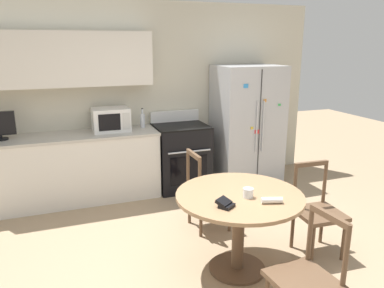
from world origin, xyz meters
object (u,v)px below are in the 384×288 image
oven_range (181,156)px  dining_chair_near (306,279)px  counter_bottle (143,120)px  candle_glass (248,193)px  microwave (111,119)px  countertop_tv (0,125)px  dining_chair_right (317,212)px  dining_chair_far (207,192)px  refrigerator (247,124)px  wallet (225,204)px

oven_range → dining_chair_near: oven_range is taller
counter_bottle → candle_glass: bearing=-81.2°
microwave → counter_bottle: 0.45m
candle_glass → countertop_tv: bearing=133.0°
counter_bottle → dining_chair_right: counter_bottle is taller
microwave → dining_chair_far: size_ratio=0.53×
refrigerator → dining_chair_near: refrigerator is taller
wallet → countertop_tv: bearing=127.9°
dining_chair_far → dining_chair_near: bearing=0.4°
countertop_tv → candle_glass: bearing=-47.0°
counter_bottle → candle_glass: counter_bottle is taller
counter_bottle → refrigerator: bearing=-6.6°
refrigerator → dining_chair_right: bearing=-99.1°
refrigerator → dining_chair_far: size_ratio=1.92×
dining_chair_near → candle_glass: bearing=0.2°
refrigerator → dining_chair_far: bearing=-132.9°
oven_range → microwave: 1.12m
countertop_tv → dining_chair_near: bearing=-54.4°
dining_chair_near → candle_glass: dining_chair_near is taller
refrigerator → wallet: size_ratio=10.05×
countertop_tv → dining_chair_far: bearing=-31.8°
dining_chair_near → dining_chair_right: (0.77, 0.86, 0.00)m
dining_chair_right → candle_glass: 0.91m
refrigerator → countertop_tv: 3.31m
dining_chair_near → dining_chair_right: 1.16m
countertop_tv → candle_glass: (2.13, -2.28, -0.30)m
dining_chair_near → candle_glass: size_ratio=10.28×
countertop_tv → wallet: 3.05m
countertop_tv → counter_bottle: 1.77m
oven_range → dining_chair_far: size_ratio=1.20×
dining_chair_near → wallet: bearing=22.3°
countertop_tv → refrigerator: bearing=-1.5°
dining_chair_far → dining_chair_near: size_ratio=1.00×
refrigerator → countertop_tv: size_ratio=4.90×
countertop_tv → microwave: bearing=1.7°
dining_chair_near → wallet: 0.81m
microwave → countertop_tv: size_ratio=1.35×
counter_bottle → wallet: (0.10, -2.48, -0.22)m
counter_bottle → dining_chair_far: counter_bottle is taller
candle_glass → refrigerator: bearing=62.0°
oven_range → dining_chair_right: 2.25m
oven_range → candle_glass: (-0.15, -2.24, 0.32)m
counter_bottle → dining_chair_far: 1.58m
counter_bottle → dining_chair_far: (0.38, -1.42, -0.57)m
counter_bottle → candle_glass: 2.41m
microwave → countertop_tv: countertop_tv is taller
candle_glass → wallet: (-0.27, -0.11, -0.01)m
dining_chair_right → candle_glass: size_ratio=10.28×
candle_glass → wallet: bearing=-157.5°
refrigerator → dining_chair_right: (-0.34, -2.10, -0.43)m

